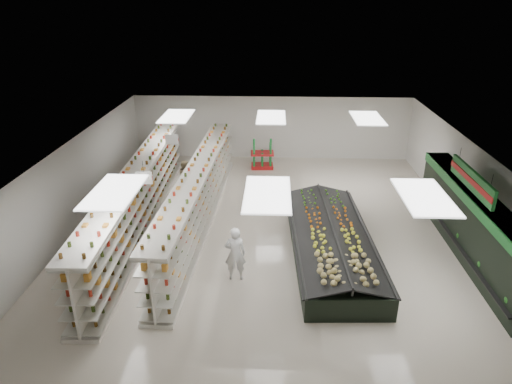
{
  "coord_description": "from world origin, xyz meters",
  "views": [
    {
      "loc": [
        0.16,
        -14.76,
        7.89
      ],
      "look_at": [
        -0.49,
        0.57,
        1.22
      ],
      "focal_mm": 32.0,
      "sensor_mm": 36.0,
      "label": 1
    }
  ],
  "objects_px": {
    "gondola_left": "(139,200)",
    "produce_island": "(331,240)",
    "soda_endcap": "(262,155)",
    "shopper_main": "(235,254)",
    "gondola_center": "(199,197)",
    "shopper_background": "(186,177)"
  },
  "relations": [
    {
      "from": "gondola_left",
      "to": "gondola_center",
      "type": "height_order",
      "value": "gondola_left"
    },
    {
      "from": "gondola_left",
      "to": "shopper_main",
      "type": "distance_m",
      "value": 5.06
    },
    {
      "from": "gondola_center",
      "to": "shopper_main",
      "type": "height_order",
      "value": "gondola_center"
    },
    {
      "from": "gondola_left",
      "to": "produce_island",
      "type": "relative_size",
      "value": 1.78
    },
    {
      "from": "produce_island",
      "to": "gondola_left",
      "type": "bearing_deg",
      "value": 165.76
    },
    {
      "from": "gondola_left",
      "to": "soda_endcap",
      "type": "relative_size",
      "value": 8.9
    },
    {
      "from": "shopper_main",
      "to": "shopper_background",
      "type": "xyz_separation_m",
      "value": [
        -2.66,
        6.37,
        -0.13
      ]
    },
    {
      "from": "gondola_left",
      "to": "shopper_background",
      "type": "distance_m",
      "value": 3.24
    },
    {
      "from": "soda_endcap",
      "to": "shopper_main",
      "type": "xyz_separation_m",
      "value": [
        -0.51,
        -9.59,
        0.17
      ]
    },
    {
      "from": "gondola_center",
      "to": "shopper_background",
      "type": "relative_size",
      "value": 8.35
    },
    {
      "from": "gondola_center",
      "to": "shopper_background",
      "type": "height_order",
      "value": "gondola_center"
    },
    {
      "from": "soda_endcap",
      "to": "shopper_main",
      "type": "distance_m",
      "value": 9.61
    },
    {
      "from": "produce_island",
      "to": "soda_endcap",
      "type": "xyz_separation_m",
      "value": [
        -2.49,
        7.98,
        0.21
      ]
    },
    {
      "from": "gondola_center",
      "to": "produce_island",
      "type": "distance_m",
      "value": 5.14
    },
    {
      "from": "soda_endcap",
      "to": "shopper_main",
      "type": "relative_size",
      "value": 0.83
    },
    {
      "from": "gondola_left",
      "to": "shopper_main",
      "type": "xyz_separation_m",
      "value": [
        3.79,
        -3.34,
        -0.15
      ]
    },
    {
      "from": "gondola_center",
      "to": "soda_endcap",
      "type": "bearing_deg",
      "value": 71.68
    },
    {
      "from": "produce_island",
      "to": "shopper_background",
      "type": "xyz_separation_m",
      "value": [
        -5.66,
        4.75,
        0.26
      ]
    },
    {
      "from": "gondola_center",
      "to": "shopper_background",
      "type": "bearing_deg",
      "value": 113.04
    },
    {
      "from": "shopper_main",
      "to": "shopper_background",
      "type": "relative_size",
      "value": 1.18
    },
    {
      "from": "gondola_left",
      "to": "soda_endcap",
      "type": "bearing_deg",
      "value": 53.45
    },
    {
      "from": "shopper_main",
      "to": "gondola_left",
      "type": "bearing_deg",
      "value": -45.35
    }
  ]
}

